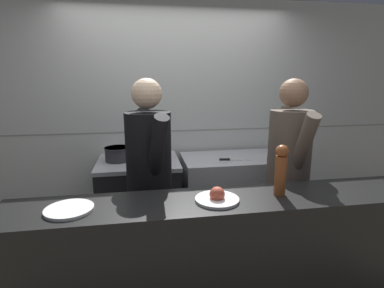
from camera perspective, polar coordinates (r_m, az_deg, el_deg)
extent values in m
cube|color=silver|center=(3.48, -3.15, 5.08)|extent=(8.00, 0.06, 2.60)
cube|color=gray|center=(3.47, -3.06, 2.55)|extent=(8.00, 0.00, 0.01)
cube|color=#232326|center=(3.30, -9.88, -11.11)|extent=(0.82, 0.70, 0.88)
cube|color=#B7BABF|center=(3.14, -10.20, -3.44)|extent=(0.83, 0.71, 0.04)
cube|color=#B7BABF|center=(2.97, -9.93, -12.53)|extent=(0.73, 0.03, 0.10)
cube|color=#B7BABF|center=(3.45, 8.65, -9.70)|extent=(1.22, 0.65, 0.91)
cube|color=black|center=(3.37, 10.11, -17.96)|extent=(1.20, 0.04, 0.10)
cube|color=black|center=(2.21, 8.59, -22.14)|extent=(2.97, 0.45, 1.00)
cylinder|color=#2D2D33|center=(3.15, -13.96, -1.87)|extent=(0.25, 0.25, 0.14)
cylinder|color=#2D2D33|center=(3.13, -14.02, -0.71)|extent=(0.27, 0.27, 0.01)
cylinder|color=beige|center=(3.14, -6.33, -1.02)|extent=(0.23, 0.23, 0.21)
cylinder|color=beige|center=(3.11, -6.38, 0.74)|extent=(0.24, 0.24, 0.01)
cube|color=#B7BABF|center=(3.18, 9.24, -2.99)|extent=(0.23, 0.06, 0.01)
cube|color=black|center=(3.15, 6.23, -2.94)|extent=(0.11, 0.04, 0.02)
cylinder|color=white|center=(1.90, -22.36, -11.43)|extent=(0.28, 0.28, 0.02)
cylinder|color=white|center=(1.90, 4.79, -10.48)|extent=(0.28, 0.28, 0.02)
sphere|color=#B24733|center=(1.89, 4.81, -9.53)|extent=(0.10, 0.10, 0.10)
cylinder|color=brown|center=(2.03, 16.50, -5.80)|extent=(0.07, 0.07, 0.26)
sphere|color=brown|center=(1.98, 16.79, -1.28)|extent=(0.08, 0.08, 0.08)
cube|color=black|center=(2.66, -7.72, -17.88)|extent=(0.34, 0.27, 0.82)
cylinder|color=black|center=(2.37, -8.25, -2.11)|extent=(0.44, 0.44, 0.68)
sphere|color=beige|center=(2.30, -8.63, 9.46)|extent=(0.23, 0.23, 0.23)
cylinder|color=black|center=(2.55, -9.70, 0.71)|extent=(0.19, 0.36, 0.57)
cylinder|color=black|center=(2.16, -6.68, -1.37)|extent=(0.19, 0.36, 0.57)
cube|color=black|center=(2.90, 17.03, -15.63)|extent=(0.31, 0.20, 0.82)
cylinder|color=brown|center=(2.64, 18.07, -1.16)|extent=(0.36, 0.36, 0.68)
sphere|color=#8C664C|center=(2.57, 18.80, 9.20)|extent=(0.23, 0.23, 0.23)
cylinder|color=brown|center=(2.81, 16.32, 1.41)|extent=(0.12, 0.34, 0.57)
cylinder|color=brown|center=(2.44, 20.34, -0.51)|extent=(0.12, 0.34, 0.57)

